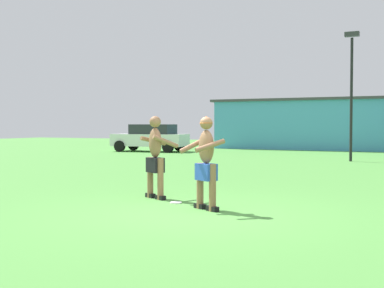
{
  "coord_description": "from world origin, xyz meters",
  "views": [
    {
      "loc": [
        3.94,
        -8.08,
        1.57
      ],
      "look_at": [
        -0.72,
        1.49,
        1.17
      ],
      "focal_mm": 48.1,
      "sensor_mm": 36.0,
      "label": 1
    }
  ],
  "objects_px": {
    "player_in_blue": "(206,158)",
    "car_white_far_end": "(151,137)",
    "frisbee": "(176,203)",
    "player_near": "(156,155)",
    "lamp_post": "(352,82)"
  },
  "relations": [
    {
      "from": "player_in_blue",
      "to": "car_white_far_end",
      "type": "distance_m",
      "value": 20.67
    },
    {
      "from": "frisbee",
      "to": "car_white_far_end",
      "type": "xyz_separation_m",
      "value": [
        -10.5,
        16.81,
        0.81
      ]
    },
    {
      "from": "player_near",
      "to": "frisbee",
      "type": "distance_m",
      "value": 1.22
    },
    {
      "from": "player_in_blue",
      "to": "player_near",
      "type": "bearing_deg",
      "value": 151.41
    },
    {
      "from": "player_in_blue",
      "to": "frisbee",
      "type": "bearing_deg",
      "value": 152.21
    },
    {
      "from": "player_near",
      "to": "car_white_far_end",
      "type": "height_order",
      "value": "player_near"
    },
    {
      "from": "frisbee",
      "to": "lamp_post",
      "type": "height_order",
      "value": "lamp_post"
    },
    {
      "from": "player_in_blue",
      "to": "lamp_post",
      "type": "distance_m",
      "value": 14.27
    },
    {
      "from": "car_white_far_end",
      "to": "lamp_post",
      "type": "height_order",
      "value": "lamp_post"
    },
    {
      "from": "player_near",
      "to": "lamp_post",
      "type": "bearing_deg",
      "value": 81.57
    },
    {
      "from": "player_near",
      "to": "frisbee",
      "type": "relative_size",
      "value": 7.27
    },
    {
      "from": "player_near",
      "to": "player_in_blue",
      "type": "distance_m",
      "value": 1.77
    },
    {
      "from": "frisbee",
      "to": "car_white_far_end",
      "type": "bearing_deg",
      "value": 121.98
    },
    {
      "from": "player_near",
      "to": "lamp_post",
      "type": "distance_m",
      "value": 13.58
    },
    {
      "from": "player_near",
      "to": "player_in_blue",
      "type": "bearing_deg",
      "value": -28.59
    }
  ]
}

